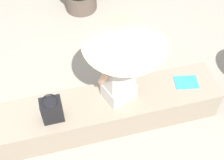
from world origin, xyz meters
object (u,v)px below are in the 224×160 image
object	(u,v)px
handbag_black	(52,110)
magazine	(186,82)
parasol	(125,36)
person_seated	(119,75)

from	to	relation	value
handbag_black	magazine	xyz separation A→B (m)	(1.66, 0.11, -0.17)
parasol	magazine	xyz separation A→B (m)	(0.82, 0.00, -0.98)
parasol	person_seated	bearing A→B (deg)	158.85
handbag_black	magazine	distance (m)	1.67
handbag_black	person_seated	bearing A→B (deg)	8.77
person_seated	handbag_black	distance (m)	0.83
person_seated	magazine	xyz separation A→B (m)	(0.86, -0.01, -0.38)
handbag_black	magazine	bearing A→B (deg)	3.75
parasol	magazine	size ratio (longest dim) A/B	3.97
magazine	parasol	bearing A→B (deg)	-169.69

